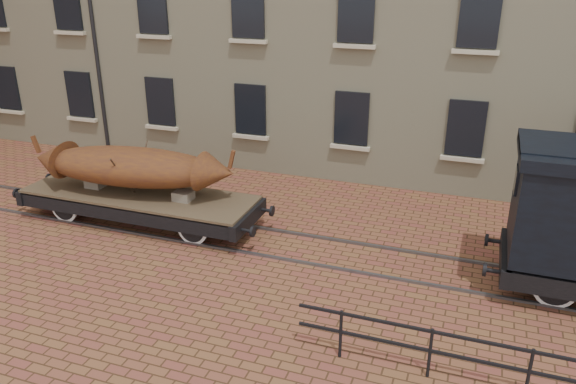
% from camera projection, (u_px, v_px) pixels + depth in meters
% --- Properties ---
extents(ground, '(90.00, 90.00, 0.00)m').
position_uv_depth(ground, '(266.00, 243.00, 14.68)').
color(ground, brown).
extents(rail_track, '(30.00, 1.52, 0.06)m').
position_uv_depth(rail_track, '(266.00, 242.00, 14.67)').
color(rail_track, '#59595E').
rests_on(rail_track, ground).
extents(flatcar_wagon, '(7.47, 2.03, 1.13)m').
position_uv_depth(flatcar_wagon, '(139.00, 199.00, 15.59)').
color(flatcar_wagon, '#433728').
rests_on(flatcar_wagon, ground).
extents(iron_boat, '(5.94, 2.21, 1.45)m').
position_uv_depth(iron_boat, '(132.00, 166.00, 15.27)').
color(iron_boat, brown).
rests_on(iron_boat, flatcar_wagon).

